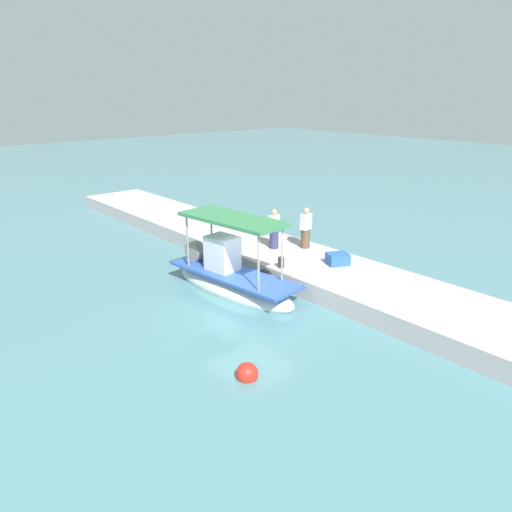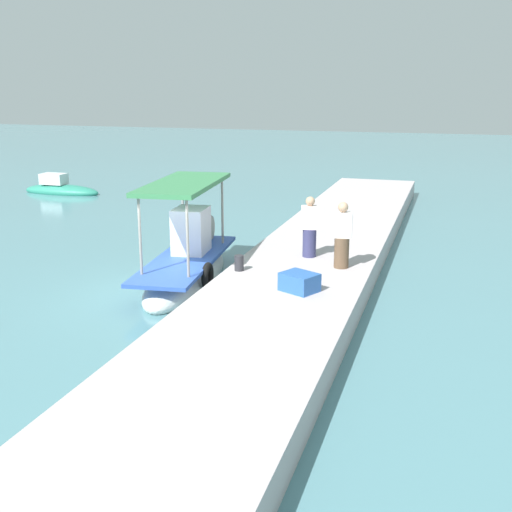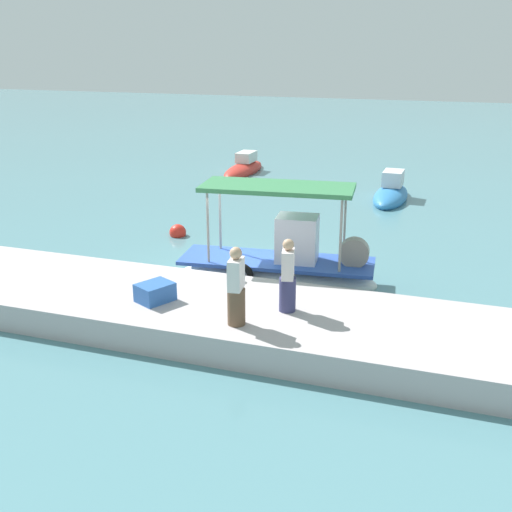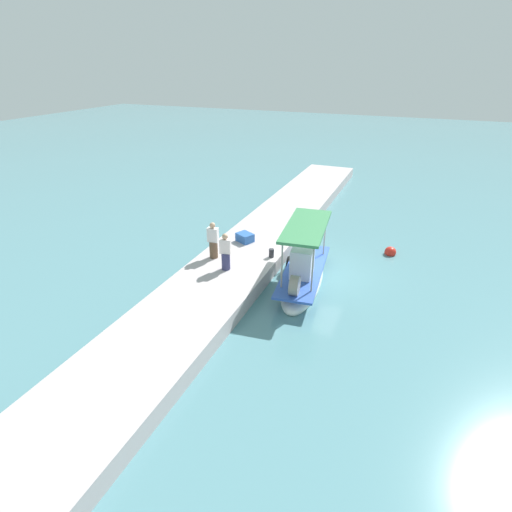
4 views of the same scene
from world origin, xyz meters
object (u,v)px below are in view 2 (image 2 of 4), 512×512
(moored_boat_near, at_px, (61,190))
(fisherman_near_bollard, at_px, (342,238))
(cargo_crate, at_px, (299,282))
(mooring_bollard, at_px, (239,263))
(main_fishing_boat, at_px, (187,264))
(fisherman_by_crate, at_px, (310,230))

(moored_boat_near, bearing_deg, fisherman_near_bollard, -125.31)
(cargo_crate, bearing_deg, mooring_bollard, 57.85)
(main_fishing_boat, height_order, fisherman_by_crate, main_fishing_boat)
(fisherman_by_crate, relative_size, moored_boat_near, 0.41)
(main_fishing_boat, bearing_deg, moored_boat_near, 45.45)
(fisherman_by_crate, bearing_deg, mooring_bollard, 143.17)
(moored_boat_near, bearing_deg, fisherman_by_crate, -125.08)
(main_fishing_boat, xyz_separation_m, cargo_crate, (-1.94, -3.65, 0.40))
(cargo_crate, bearing_deg, fisherman_by_crate, 8.52)
(main_fishing_boat, xyz_separation_m, fisherman_by_crate, (1.13, -3.19, 0.94))
(mooring_bollard, height_order, cargo_crate, cargo_crate)
(main_fishing_boat, xyz_separation_m, moored_boat_near, (11.78, 11.97, -0.33))
(fisherman_by_crate, distance_m, cargo_crate, 3.15)
(fisherman_near_bollard, bearing_deg, cargo_crate, 165.45)
(main_fishing_boat, relative_size, fisherman_by_crate, 3.38)
(fisherman_near_bollard, height_order, fisherman_by_crate, fisherman_near_bollard)
(mooring_bollard, bearing_deg, fisherman_near_bollard, -66.61)
(mooring_bollard, bearing_deg, fisherman_by_crate, -36.83)
(cargo_crate, xyz_separation_m, moored_boat_near, (13.72, 15.62, -0.72))
(fisherman_by_crate, bearing_deg, cargo_crate, -171.48)
(fisherman_by_crate, height_order, cargo_crate, fisherman_by_crate)
(mooring_bollard, relative_size, cargo_crate, 0.51)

